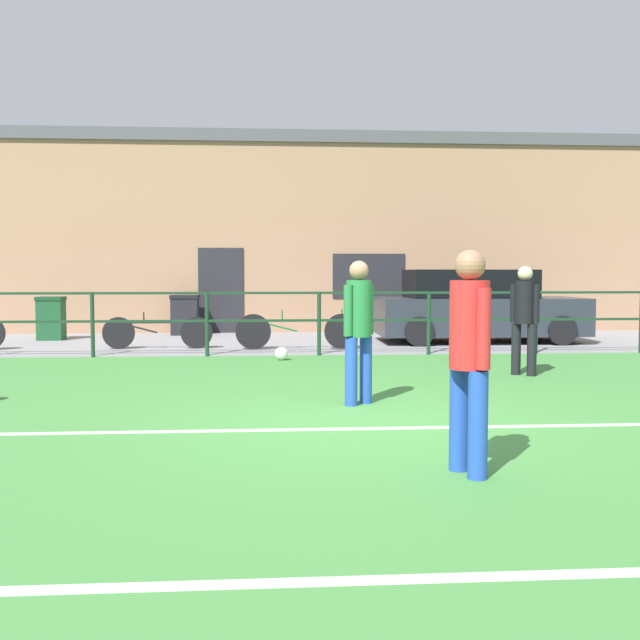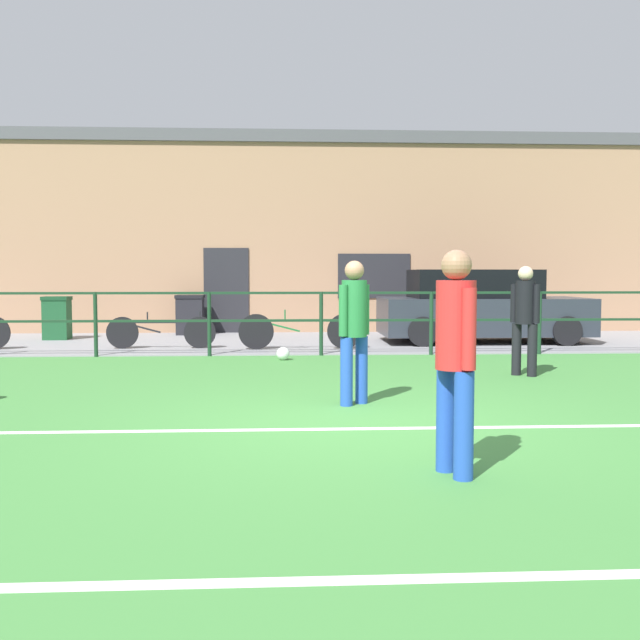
# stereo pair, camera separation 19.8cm
# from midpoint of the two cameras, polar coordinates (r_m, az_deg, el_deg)

# --- Properties ---
(ground) EXTENTS (60.00, 44.00, 0.04)m
(ground) POSITION_cam_midpoint_polar(r_m,az_deg,el_deg) (7.33, 2.46, -8.14)
(ground) COLOR #42843D
(field_line_touchline) EXTENTS (36.00, 0.11, 0.00)m
(field_line_touchline) POSITION_cam_midpoint_polar(r_m,az_deg,el_deg) (7.06, 2.72, -8.42)
(field_line_touchline) COLOR white
(field_line_touchline) RESTS_ON ground
(field_line_hash) EXTENTS (36.00, 0.11, 0.00)m
(field_line_hash) POSITION_cam_midpoint_polar(r_m,az_deg,el_deg) (3.82, 9.19, -19.13)
(field_line_hash) COLOR white
(field_line_hash) RESTS_ON ground
(pavement_strip) EXTENTS (48.00, 5.00, 0.02)m
(pavement_strip) POSITION_cam_midpoint_polar(r_m,az_deg,el_deg) (15.72, -1.07, -1.71)
(pavement_strip) COLOR gray
(pavement_strip) RESTS_ON ground
(perimeter_fence) EXTENTS (36.07, 0.07, 1.15)m
(perimeter_fence) POSITION_cam_midpoint_polar(r_m,az_deg,el_deg) (13.18, -0.50, 0.47)
(perimeter_fence) COLOR #193823
(perimeter_fence) RESTS_ON ground
(clubhouse_facade) EXTENTS (28.00, 2.56, 4.98)m
(clubhouse_facade) POSITION_cam_midpoint_polar(r_m,az_deg,el_deg) (19.38, -1.66, 6.66)
(clubhouse_facade) COLOR #A37A5B
(clubhouse_facade) RESTS_ON ground
(player_goalkeeper) EXTENTS (0.36, 0.31, 1.58)m
(player_goalkeeper) POSITION_cam_midpoint_polar(r_m,az_deg,el_deg) (10.97, 15.10, 0.49)
(player_goalkeeper) COLOR black
(player_goalkeeper) RESTS_ON ground
(player_striker) EXTENTS (0.29, 0.43, 1.65)m
(player_striker) POSITION_cam_midpoint_polar(r_m,az_deg,el_deg) (5.43, 10.48, -2.14)
(player_striker) COLOR blue
(player_striker) RESTS_ON ground
(player_winger) EXTENTS (0.36, 0.32, 1.62)m
(player_winger) POSITION_cam_midpoint_polar(r_m,az_deg,el_deg) (8.23, 2.34, -0.25)
(player_winger) COLOR blue
(player_winger) RESTS_ON ground
(soccer_ball_spare) EXTENTS (0.22, 0.22, 0.22)m
(soccer_ball_spare) POSITION_cam_midpoint_polar(r_m,az_deg,el_deg) (12.53, -3.46, -2.62)
(soccer_ball_spare) COLOR white
(soccer_ball_spare) RESTS_ON ground
(parked_car_red) EXTENTS (4.32, 1.96, 1.54)m
(parked_car_red) POSITION_cam_midpoint_polar(r_m,az_deg,el_deg) (15.96, 11.66, 0.96)
(parked_car_red) COLOR #282D38
(parked_car_red) RESTS_ON pavement_strip
(bicycle_parked_0) EXTENTS (2.11, 0.04, 0.72)m
(bicycle_parked_0) POSITION_cam_midpoint_polar(r_m,az_deg,el_deg) (14.55, -12.89, -0.92)
(bicycle_parked_0) COLOR black
(bicycle_parked_0) RESTS_ON pavement_strip
(bicycle_parked_2) EXTENTS (2.39, 0.04, 0.77)m
(bicycle_parked_2) POSITION_cam_midpoint_polar(r_m,az_deg,el_deg) (14.13, -2.17, -0.84)
(bicycle_parked_2) COLOR black
(bicycle_parked_2) RESTS_ON pavement_strip
(trash_bin_0) EXTENTS (0.66, 0.56, 0.95)m
(trash_bin_0) POSITION_cam_midpoint_polar(r_m,az_deg,el_deg) (17.72, -10.76, 0.41)
(trash_bin_0) COLOR black
(trash_bin_0) RESTS_ON pavement_strip
(trash_bin_1) EXTENTS (0.56, 0.48, 0.95)m
(trash_bin_1) POSITION_cam_midpoint_polar(r_m,az_deg,el_deg) (17.15, -20.46, 0.14)
(trash_bin_1) COLOR #194C28
(trash_bin_1) RESTS_ON pavement_strip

